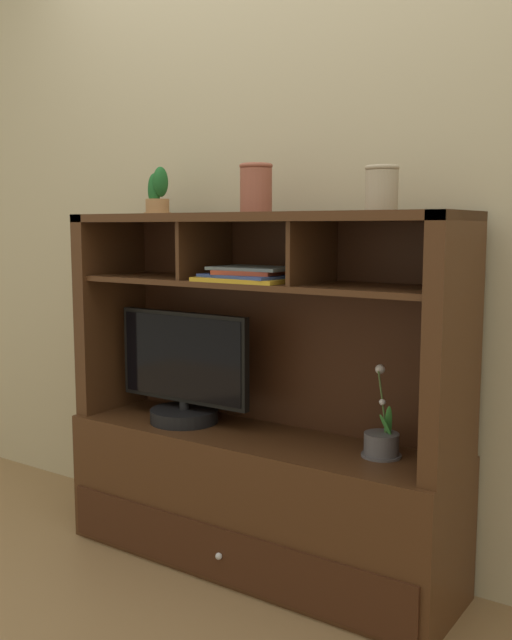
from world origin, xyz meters
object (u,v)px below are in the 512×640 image
Objects in this scene: tv_monitor at (184,377)px; potted_succulent at (158,193)px; ceramic_vase at (256,188)px; magazine_stack_left at (251,275)px; accent_vase at (382,188)px; media_console at (257,457)px; potted_orchid at (382,443)px.

potted_succulent reaches higher than tv_monitor.
tv_monitor is 3.51× the size of ceramic_vase.
ceramic_vase reaches higher than magazine_stack_left.
tv_monitor is at bearing 179.64° from accent_vase.
media_console is 8.84× the size of ceramic_vase.
magazine_stack_left is (0.32, -0.02, 0.40)m from tv_monitor.
ceramic_vase is at bearing -90.00° from media_console.
accent_vase reaches higher than magazine_stack_left.
tv_monitor is 3.26× the size of potted_succulent.
tv_monitor is 4.30× the size of accent_vase.
magazine_stack_left reaches higher than tv_monitor.
tv_monitor is 0.71m from potted_succulent.
potted_succulent reaches higher than accent_vase.
media_console is at bearing -2.78° from potted_succulent.
potted_orchid is (0.48, 0.02, 0.13)m from media_console.
potted_orchid is at bearing 7.83° from magazine_stack_left.
potted_orchid is 1.66× the size of potted_succulent.
accent_vase is at bearing -0.36° from tv_monitor.
tv_monitor reaches higher than potted_orchid.
accent_vase is (0.48, -0.03, -0.02)m from ceramic_vase.
ceramic_vase is (0.32, 0.02, 0.69)m from tv_monitor.
potted_succulent is (-0.49, 0.07, 0.29)m from magazine_stack_left.
magazine_stack_left is at bearing -178.27° from accent_vase.
potted_succulent is 1.32× the size of accent_vase.
magazine_stack_left is 1.99× the size of ceramic_vase.
ceramic_vase is (0.00, -0.01, 0.96)m from media_console.
potted_succulent is (-0.16, 0.05, 0.69)m from tv_monitor.
ceramic_vase is (0.48, -0.03, 0.00)m from potted_succulent.
accent_vase is at bearing -3.02° from ceramic_vase.
magazine_stack_left is at bearing -80.57° from ceramic_vase.
ceramic_vase reaches higher than potted_orchid.
potted_orchid is 2.19× the size of accent_vase.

